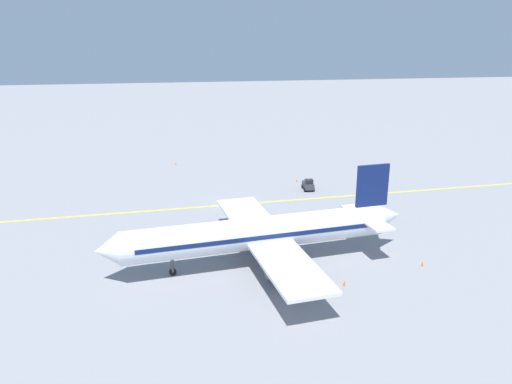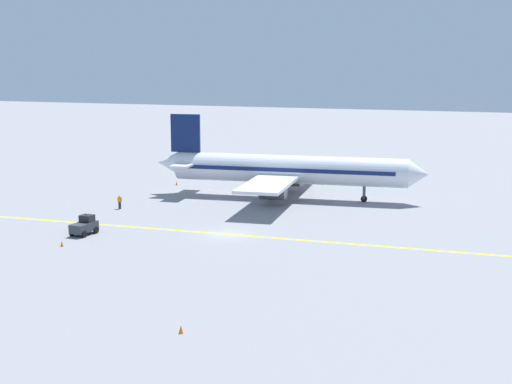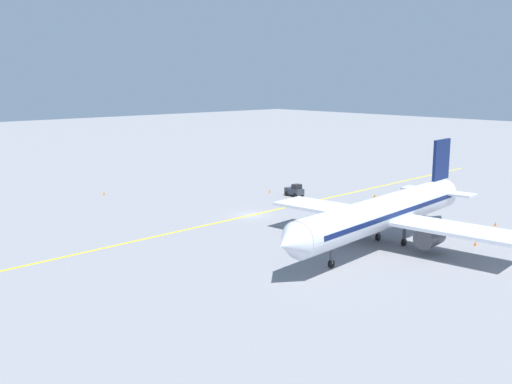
{
  "view_description": "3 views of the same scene",
  "coord_description": "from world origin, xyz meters",
  "px_view_note": "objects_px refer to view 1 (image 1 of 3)",
  "views": [
    {
      "loc": [
        -71.5,
        9.26,
        25.09
      ],
      "look_at": [
        -2.57,
        -3.27,
        2.65
      ],
      "focal_mm": 35.0,
      "sensor_mm": 36.0,
      "label": 1
    },
    {
      "loc": [
        65.02,
        27.76,
        17.24
      ],
      "look_at": [
        -2.62,
        2.21,
        4.1
      ],
      "focal_mm": 50.0,
      "sensor_mm": 36.0,
      "label": 2
    },
    {
      "loc": [
        -57.91,
        51.93,
        17.92
      ],
      "look_at": [
        -0.35,
        -0.45,
        3.12
      ],
      "focal_mm": 42.0,
      "sensor_mm": 36.0,
      "label": 3
    }
  ],
  "objects_px": {
    "traffic_cone_by_wingtip": "(296,181)",
    "traffic_cone_far_edge": "(176,164)",
    "baggage_tug_dark": "(308,185)",
    "traffic_cone_mid_apron": "(422,264)",
    "traffic_cone_near_nose": "(344,283)",
    "airplane_at_gate": "(261,233)",
    "ground_crew_worker": "(356,208)"
  },
  "relations": [
    {
      "from": "airplane_at_gate",
      "to": "traffic_cone_mid_apron",
      "type": "xyz_separation_m",
      "value": [
        -3.91,
        -17.73,
        -3.43
      ]
    },
    {
      "from": "airplane_at_gate",
      "to": "baggage_tug_dark",
      "type": "distance_m",
      "value": 29.15
    },
    {
      "from": "traffic_cone_by_wingtip",
      "to": "traffic_cone_mid_apron",
      "type": "bearing_deg",
      "value": -171.02
    },
    {
      "from": "airplane_at_gate",
      "to": "traffic_cone_far_edge",
      "type": "xyz_separation_m",
      "value": [
        46.71,
        8.35,
        -3.43
      ]
    },
    {
      "from": "ground_crew_worker",
      "to": "traffic_cone_mid_apron",
      "type": "bearing_deg",
      "value": -175.86
    },
    {
      "from": "airplane_at_gate",
      "to": "traffic_cone_mid_apron",
      "type": "height_order",
      "value": "airplane_at_gate"
    },
    {
      "from": "baggage_tug_dark",
      "to": "ground_crew_worker",
      "type": "bearing_deg",
      "value": -164.34
    },
    {
      "from": "traffic_cone_mid_apron",
      "to": "traffic_cone_by_wingtip",
      "type": "bearing_deg",
      "value": 8.98
    },
    {
      "from": "baggage_tug_dark",
      "to": "traffic_cone_mid_apron",
      "type": "xyz_separation_m",
      "value": [
        -29.87,
        -4.76,
        -0.63
      ]
    },
    {
      "from": "airplane_at_gate",
      "to": "traffic_cone_near_nose",
      "type": "height_order",
      "value": "airplane_at_gate"
    },
    {
      "from": "baggage_tug_dark",
      "to": "traffic_cone_far_edge",
      "type": "relative_size",
      "value": 5.62
    },
    {
      "from": "airplane_at_gate",
      "to": "baggage_tug_dark",
      "type": "relative_size",
      "value": 11.5
    },
    {
      "from": "traffic_cone_far_edge",
      "to": "traffic_cone_near_nose",
      "type": "bearing_deg",
      "value": -163.44
    },
    {
      "from": "traffic_cone_by_wingtip",
      "to": "traffic_cone_far_edge",
      "type": "bearing_deg",
      "value": 52.34
    },
    {
      "from": "airplane_at_gate",
      "to": "traffic_cone_by_wingtip",
      "type": "height_order",
      "value": "airplane_at_gate"
    },
    {
      "from": "ground_crew_worker",
      "to": "traffic_cone_mid_apron",
      "type": "xyz_separation_m",
      "value": [
        -17.38,
        -1.26,
        -0.63
      ]
    },
    {
      "from": "baggage_tug_dark",
      "to": "traffic_cone_by_wingtip",
      "type": "xyz_separation_m",
      "value": [
        4.86,
        0.73,
        -0.63
      ]
    },
    {
      "from": "baggage_tug_dark",
      "to": "traffic_cone_near_nose",
      "type": "distance_m",
      "value": 33.07
    },
    {
      "from": "traffic_cone_mid_apron",
      "to": "ground_crew_worker",
      "type": "bearing_deg",
      "value": 4.14
    },
    {
      "from": "traffic_cone_by_wingtip",
      "to": "traffic_cone_far_edge",
      "type": "distance_m",
      "value": 26.01
    },
    {
      "from": "baggage_tug_dark",
      "to": "traffic_cone_near_nose",
      "type": "bearing_deg",
      "value": 170.52
    },
    {
      "from": "airplane_at_gate",
      "to": "traffic_cone_by_wingtip",
      "type": "distance_m",
      "value": 33.34
    },
    {
      "from": "ground_crew_worker",
      "to": "traffic_cone_far_edge",
      "type": "relative_size",
      "value": 3.05
    },
    {
      "from": "airplane_at_gate",
      "to": "baggage_tug_dark",
      "type": "xyz_separation_m",
      "value": [
        25.96,
        -12.96,
        -2.81
      ]
    },
    {
      "from": "traffic_cone_near_nose",
      "to": "traffic_cone_far_edge",
      "type": "height_order",
      "value": "same"
    },
    {
      "from": "airplane_at_gate",
      "to": "ground_crew_worker",
      "type": "height_order",
      "value": "airplane_at_gate"
    },
    {
      "from": "traffic_cone_near_nose",
      "to": "traffic_cone_by_wingtip",
      "type": "bearing_deg",
      "value": -7.17
    },
    {
      "from": "traffic_cone_near_nose",
      "to": "baggage_tug_dark",
      "type": "bearing_deg",
      "value": -9.48
    },
    {
      "from": "baggage_tug_dark",
      "to": "traffic_cone_by_wingtip",
      "type": "distance_m",
      "value": 4.96
    },
    {
      "from": "traffic_cone_near_nose",
      "to": "traffic_cone_mid_apron",
      "type": "distance_m",
      "value": 10.57
    },
    {
      "from": "airplane_at_gate",
      "to": "ground_crew_worker",
      "type": "relative_size",
      "value": 21.15
    },
    {
      "from": "airplane_at_gate",
      "to": "traffic_cone_mid_apron",
      "type": "distance_m",
      "value": 18.47
    }
  ]
}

